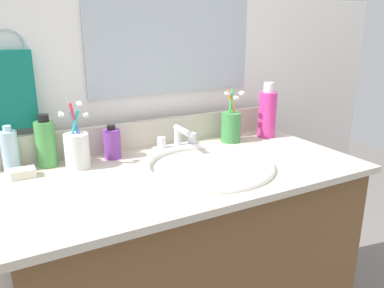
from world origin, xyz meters
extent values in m
cube|color=beige|center=(0.00, 0.00, 0.79)|extent=(1.01, 0.52, 0.02)
cube|color=beige|center=(0.00, 0.25, 0.85)|extent=(1.01, 0.02, 0.09)
cube|color=white|center=(0.00, 0.31, 0.65)|extent=(2.11, 0.04, 1.30)
cube|color=#B2BCC6|center=(0.10, 0.29, 1.25)|extent=(0.60, 0.01, 0.56)
torus|color=silver|center=(-0.41, 0.29, 1.14)|extent=(0.10, 0.01, 0.10)
cube|color=#147260|center=(-0.41, 0.27, 1.02)|extent=(0.11, 0.04, 0.22)
torus|color=white|center=(0.06, -0.03, 0.81)|extent=(0.38, 0.38, 0.02)
ellipsoid|color=white|center=(0.06, -0.03, 0.76)|extent=(0.33, 0.33, 0.11)
cylinder|color=#B2B5BA|center=(0.06, -0.03, 0.73)|extent=(0.04, 0.04, 0.01)
cube|color=silver|center=(0.06, 0.17, 0.81)|extent=(0.16, 0.05, 0.01)
cylinder|color=silver|center=(0.06, 0.17, 0.85)|extent=(0.02, 0.02, 0.06)
cylinder|color=silver|center=(0.06, 0.14, 0.88)|extent=(0.02, 0.09, 0.02)
cylinder|color=silver|center=(0.00, 0.17, 0.83)|extent=(0.03, 0.03, 0.04)
cylinder|color=silver|center=(0.11, 0.17, 0.83)|extent=(0.03, 0.03, 0.04)
cylinder|color=#7A3899|center=(-0.16, 0.19, 0.85)|extent=(0.05, 0.05, 0.09)
cylinder|color=black|center=(-0.16, 0.19, 0.90)|extent=(0.03, 0.03, 0.01)
cylinder|color=#D8338C|center=(0.41, 0.15, 0.89)|extent=(0.07, 0.07, 0.17)
cylinder|color=white|center=(0.41, 0.15, 0.99)|extent=(0.04, 0.04, 0.03)
cylinder|color=#4C9E4C|center=(-0.35, 0.21, 0.87)|extent=(0.06, 0.06, 0.13)
cylinder|color=black|center=(-0.35, 0.21, 0.95)|extent=(0.03, 0.03, 0.02)
cylinder|color=silver|center=(-0.44, 0.22, 0.86)|extent=(0.05, 0.05, 0.11)
cylinder|color=silver|center=(-0.44, 0.22, 0.93)|extent=(0.02, 0.02, 0.02)
cylinder|color=#3F8C47|center=(0.26, 0.16, 0.86)|extent=(0.07, 0.07, 0.10)
cylinder|color=green|center=(0.25, 0.16, 0.90)|extent=(0.04, 0.02, 0.18)
cube|color=white|center=(0.24, 0.15, 0.98)|extent=(0.01, 0.02, 0.01)
cylinder|color=orange|center=(0.27, 0.16, 0.90)|extent=(0.07, 0.01, 0.17)
cube|color=white|center=(0.30, 0.16, 0.97)|extent=(0.01, 0.02, 0.01)
cylinder|color=yellow|center=(0.27, 0.17, 0.89)|extent=(0.03, 0.01, 0.15)
cube|color=white|center=(0.29, 0.17, 0.96)|extent=(0.01, 0.02, 0.01)
cylinder|color=white|center=(-0.27, 0.15, 0.85)|extent=(0.07, 0.07, 0.10)
cylinder|color=#26B2B2|center=(-0.28, 0.16, 0.90)|extent=(0.05, 0.05, 0.16)
cube|color=white|center=(-0.30, 0.18, 0.96)|extent=(0.01, 0.02, 0.02)
cylinder|color=#D8333F|center=(-0.27, 0.16, 0.91)|extent=(0.04, 0.06, 0.18)
cube|color=white|center=(-0.25, 0.19, 0.98)|extent=(0.01, 0.02, 0.02)
cylinder|color=blue|center=(-0.26, 0.15, 0.89)|extent=(0.05, 0.01, 0.15)
cube|color=white|center=(-0.24, 0.15, 0.96)|extent=(0.01, 0.02, 0.01)
cube|color=white|center=(-0.42, 0.15, 0.82)|extent=(0.06, 0.04, 0.02)
camera|label=1|loc=(-0.48, -0.92, 1.20)|focal=35.93mm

